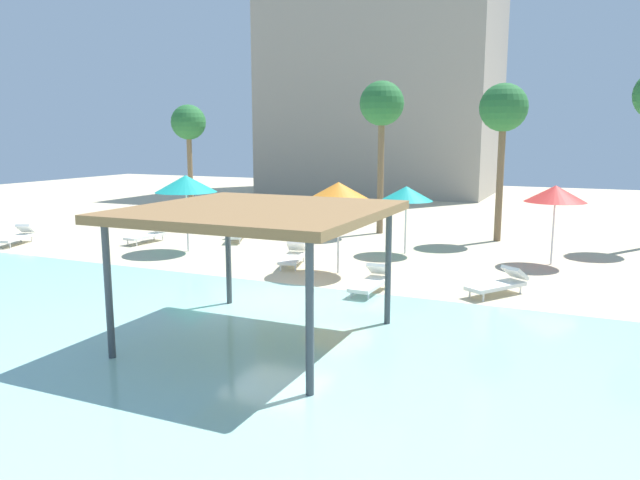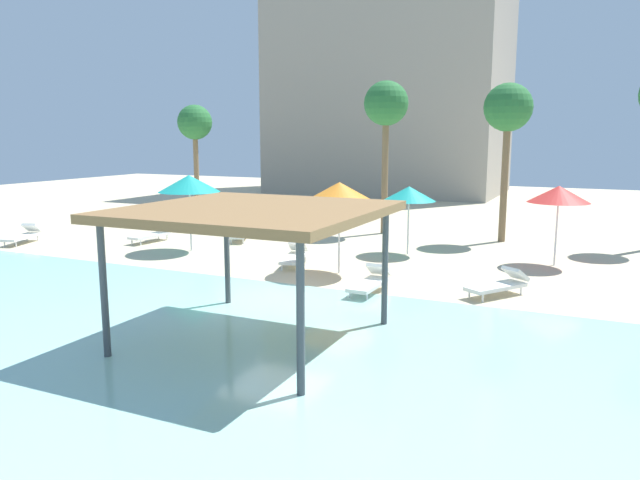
# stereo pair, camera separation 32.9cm
# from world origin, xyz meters

# --- Properties ---
(ground_plane) EXTENTS (80.00, 80.00, 0.00)m
(ground_plane) POSITION_xyz_m (0.00, 0.00, 0.00)
(ground_plane) COLOR beige
(lagoon_water) EXTENTS (44.00, 13.50, 0.04)m
(lagoon_water) POSITION_xyz_m (0.00, -5.25, 0.02)
(lagoon_water) COLOR #99D1C6
(lagoon_water) RESTS_ON ground
(shade_pavilion) EXTENTS (4.90, 4.90, 2.83)m
(shade_pavilion) POSITION_xyz_m (1.22, -3.01, 2.68)
(shade_pavilion) COLOR #42474C
(shade_pavilion) RESTS_ON ground
(beach_umbrella_orange_0) EXTENTS (2.34, 2.34, 2.86)m
(beach_umbrella_orange_0) POSITION_xyz_m (0.31, 3.54, 2.53)
(beach_umbrella_orange_0) COLOR silver
(beach_umbrella_orange_0) RESTS_ON ground
(beach_umbrella_teal_1) EXTENTS (1.92, 1.92, 2.47)m
(beach_umbrella_teal_1) POSITION_xyz_m (1.36, 7.44, 2.20)
(beach_umbrella_teal_1) COLOR silver
(beach_umbrella_teal_1) RESTS_ON ground
(beach_umbrella_red_2) EXTENTS (1.99, 1.99, 2.65)m
(beach_umbrella_red_2) POSITION_xyz_m (6.35, 7.63, 2.37)
(beach_umbrella_red_2) COLOR silver
(beach_umbrella_red_2) RESTS_ON ground
(beach_umbrella_teal_3) EXTENTS (2.27, 2.27, 2.83)m
(beach_umbrella_teal_3) POSITION_xyz_m (-6.17, 4.64, 2.52)
(beach_umbrella_teal_3) COLOR silver
(beach_umbrella_teal_3) RESTS_ON ground
(lounge_chair_1) EXTENTS (1.14, 1.99, 0.74)m
(lounge_chair_1) POSITION_xyz_m (-13.28, 3.16, 0.33)
(lounge_chair_1) COLOR white
(lounge_chair_1) RESTS_ON ground
(lounge_chair_2) EXTENTS (0.65, 1.91, 0.74)m
(lounge_chair_2) POSITION_xyz_m (2.05, 1.70, 0.33)
(lounge_chair_2) COLOR white
(lounge_chair_2) RESTS_ON ground
(lounge_chair_3) EXTENTS (1.31, 1.98, 0.74)m
(lounge_chair_3) POSITION_xyz_m (-5.75, 7.38, 0.33)
(lounge_chair_3) COLOR white
(lounge_chair_3) RESTS_ON ground
(lounge_chair_4) EXTENTS (1.08, 1.99, 0.74)m
(lounge_chair_4) POSITION_xyz_m (-1.49, 4.01, 0.33)
(lounge_chair_4) COLOR white
(lounge_chair_4) RESTS_ON ground
(lounge_chair_5) EXTENTS (0.77, 1.94, 0.74)m
(lounge_chair_5) POSITION_xyz_m (-8.81, 5.60, 0.33)
(lounge_chair_5) COLOR white
(lounge_chair_5) RESTS_ON ground
(lounge_chair_6) EXTENTS (1.56, 1.91, 0.74)m
(lounge_chair_6) POSITION_xyz_m (5.31, 2.87, 0.33)
(lounge_chair_6) COLOR white
(lounge_chair_6) RESTS_ON ground
(palm_tree_1) EXTENTS (1.90, 1.90, 6.30)m
(palm_tree_1) POSITION_xyz_m (4.06, 11.61, 5.20)
(palm_tree_1) COLOR brown
(palm_tree_1) RESTS_ON ground
(palm_tree_2) EXTENTS (1.90, 1.90, 5.93)m
(palm_tree_2) POSITION_xyz_m (-12.91, 14.23, 4.84)
(palm_tree_2) COLOR brown
(palm_tree_2) RESTS_ON ground
(palm_tree_3) EXTENTS (1.90, 1.90, 6.56)m
(palm_tree_3) POSITION_xyz_m (-0.98, 11.57, 5.44)
(palm_tree_3) COLOR brown
(palm_tree_3) RESTS_ON ground
(hotel_block_0) EXTENTS (16.48, 10.61, 19.65)m
(hotel_block_0) POSITION_xyz_m (-7.23, 30.90, 9.82)
(hotel_block_0) COLOR #9E9384
(hotel_block_0) RESTS_ON ground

